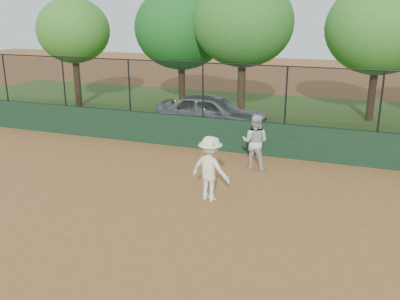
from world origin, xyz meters
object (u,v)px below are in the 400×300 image
(player_second, at_px, (255,142))
(tree_0, at_px, (73,31))
(tree_2, at_px, (243,23))
(player_main, at_px, (210,169))
(tree_1, at_px, (181,28))
(tree_3, at_px, (379,29))
(parked_car, at_px, (212,113))

(player_second, xyz_separation_m, tree_0, (-11.25, 6.43, 3.04))
(player_second, xyz_separation_m, tree_2, (-2.26, 6.56, 3.51))
(player_main, bearing_deg, player_second, 79.66)
(player_main, height_order, tree_1, tree_1)
(player_main, relative_size, tree_3, 0.29)
(player_second, height_order, player_main, player_second)
(tree_1, xyz_separation_m, tree_2, (3.72, -1.68, 0.34))
(tree_3, bearing_deg, tree_2, -162.46)
(parked_car, bearing_deg, tree_2, -7.55)
(player_main, distance_m, tree_1, 12.80)
(tree_0, height_order, tree_3, tree_3)
(player_main, bearing_deg, tree_3, 70.38)
(tree_1, distance_m, tree_2, 4.10)
(parked_car, height_order, tree_3, tree_3)
(player_main, relative_size, tree_2, 0.28)
(player_second, distance_m, tree_1, 10.66)
(player_second, relative_size, player_main, 1.01)
(tree_0, relative_size, tree_1, 0.91)
(player_main, bearing_deg, tree_2, 100.38)
(tree_0, xyz_separation_m, tree_2, (8.99, 0.13, 0.47))
(parked_car, distance_m, tree_3, 8.44)
(tree_3, bearing_deg, tree_0, -172.47)
(player_main, height_order, tree_3, tree_3)
(player_second, height_order, tree_1, tree_1)
(tree_0, distance_m, tree_1, 5.58)
(player_second, relative_size, tree_0, 0.32)
(tree_1, height_order, tree_3, tree_3)
(parked_car, relative_size, tree_3, 0.76)
(player_main, distance_m, tree_3, 12.40)
(player_main, distance_m, tree_2, 10.23)
(parked_car, relative_size, tree_2, 0.75)
(tree_2, bearing_deg, tree_3, 17.54)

